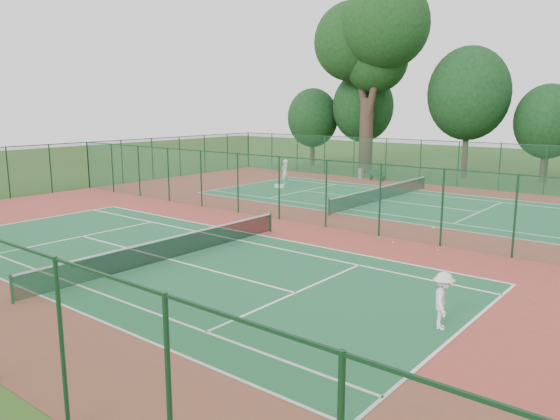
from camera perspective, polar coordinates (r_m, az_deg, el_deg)
The scene contains 19 objects.
ground at distance 29.12m, azimuth 2.27°, elevation -1.39°, with size 120.00×120.00×0.00m, color #2A4C17.
red_pad at distance 29.12m, azimuth 2.27°, elevation -1.38°, with size 40.00×36.00×0.01m, color maroon.
court_near at distance 22.72m, azimuth -11.40°, elevation -5.11°, with size 23.77×10.97×0.01m, color #1C5A35.
court_far at distance 36.62m, azimuth 10.68°, elevation 1.01°, with size 23.77×10.97×0.01m, color #216A3F.
fence_north at distance 44.47m, azimuth 16.26°, elevation 4.76°, with size 40.00×0.09×3.50m.
fence_west at distance 43.63m, azimuth -19.40°, elevation 4.47°, with size 0.09×36.00×3.50m.
fence_divider at distance 28.79m, azimuth 2.30°, elevation 2.04°, with size 40.00×0.09×3.50m.
tennis_net_near at distance 22.59m, azimuth -11.45°, elevation -3.81°, with size 0.10×12.90×0.97m.
tennis_net_far at distance 36.53m, azimuth 10.71°, elevation 1.83°, with size 0.10×12.90×0.97m.
player_near at distance 16.08m, azimuth 16.65°, elevation -9.06°, with size 1.06×0.61×1.64m, color white.
player_far at distance 42.86m, azimuth 0.52°, elevation 3.98°, with size 0.73×0.48×1.99m, color white.
trash_bin at distance 47.24m, azimuth 8.42°, elevation 3.81°, with size 0.48×0.48×0.87m, color gray.
bench at distance 45.90m, azimuth 10.06°, elevation 3.57°, with size 1.41×0.43×0.86m.
kit_bag at distance 41.46m, azimuth -0.04°, elevation 2.53°, with size 0.71×0.27×0.27m, color white.
stray_ball_a at distance 25.38m, azimuth 11.72°, elevation -3.35°, with size 0.08×0.08×0.08m, color yellow.
stray_ball_b at distance 24.50m, azimuth 16.18°, elevation -4.08°, with size 0.07×0.07×0.07m, color gold.
stray_ball_c at distance 29.09m, azimuth 0.52°, elevation -1.30°, with size 0.07×0.07×0.07m, color gold.
big_tree at distance 51.74m, azimuth 9.53°, elevation 17.20°, with size 11.01×8.06×16.91m.
evergreen_row at distance 50.30m, azimuth 19.44°, elevation 3.23°, with size 39.00×5.00×12.00m, color black, non-canonical shape.
Camera 1 is at (16.87, -22.90, 6.21)m, focal length 35.00 mm.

